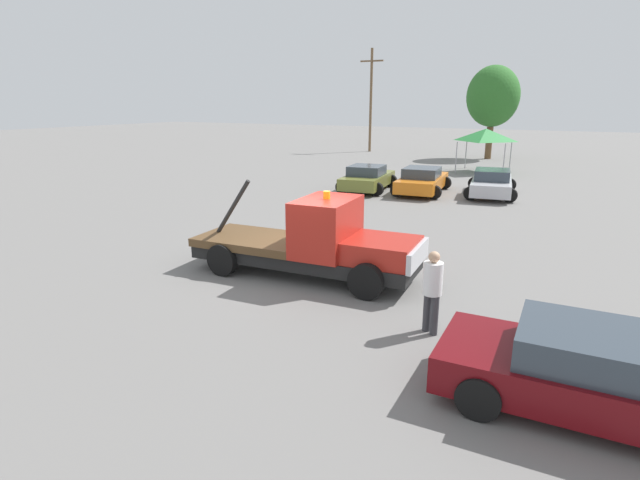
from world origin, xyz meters
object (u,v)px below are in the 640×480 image
object	(u,v)px
person_near_truck	(432,287)
tree_left	(493,97)
parked_car_orange	(422,180)
canopy_tent_green	(486,135)
parked_car_olive	(367,178)
parked_car_silver	(492,183)
foreground_car	(601,376)
tow_truck	(316,244)
utility_pole	(371,98)

from	to	relation	value
person_near_truck	tree_left	distance (m)	34.53
parked_car_orange	tree_left	distance (m)	18.72
parked_car_orange	canopy_tent_green	xyz separation A→B (m)	(1.35, 9.66, 1.80)
parked_car_olive	tree_left	size ratio (longest dim) A/B	0.62
parked_car_silver	tree_left	distance (m)	18.16
foreground_car	person_near_truck	distance (m)	3.39
canopy_tent_green	parked_car_olive	bearing A→B (deg)	-112.14
tow_truck	utility_pole	world-z (taller)	utility_pole
canopy_tent_green	utility_pole	world-z (taller)	utility_pole
utility_pole	parked_car_silver	bearing A→B (deg)	-52.85
parked_car_olive	parked_car_orange	xyz separation A→B (m)	(2.81, 0.56, 0.00)
foreground_car	tree_left	xyz separation A→B (m)	(-7.63, 35.55, 4.31)
foreground_car	tow_truck	bearing A→B (deg)	151.66
foreground_car	parked_car_silver	distance (m)	18.73
parked_car_olive	parked_car_silver	distance (m)	6.28
canopy_tent_green	tree_left	distance (m)	8.99
parked_car_silver	tow_truck	bearing A→B (deg)	163.95
tow_truck	person_near_truck	distance (m)	4.12
canopy_tent_green	tree_left	size ratio (longest dim) A/B	0.41
tow_truck	canopy_tent_green	xyz separation A→B (m)	(0.15, 23.52, 1.52)
foreground_car	parked_car_orange	world-z (taller)	same
parked_car_orange	utility_pole	xyz separation A→B (m)	(-10.86, 19.55, 4.24)
parked_car_orange	canopy_tent_green	distance (m)	9.91
foreground_car	parked_car_olive	xyz separation A→B (m)	(-10.65, 16.77, -0.00)
utility_pole	canopy_tent_green	bearing A→B (deg)	-39.03
person_near_truck	tree_left	xyz separation A→B (m)	(-4.64, 33.99, 3.96)
parked_car_orange	parked_car_silver	distance (m)	3.42
parked_car_olive	tree_left	distance (m)	19.50
parked_car_olive	parked_car_orange	world-z (taller)	same
parked_car_olive	tree_left	world-z (taller)	tree_left
parked_car_silver	canopy_tent_green	world-z (taller)	canopy_tent_green
parked_car_orange	canopy_tent_green	world-z (taller)	canopy_tent_green
foreground_car	tree_left	world-z (taller)	tree_left
parked_car_orange	tree_left	world-z (taller)	tree_left
parked_car_olive	parked_car_silver	size ratio (longest dim) A/B	0.91
canopy_tent_green	tree_left	bearing A→B (deg)	97.58
foreground_car	utility_pole	distance (m)	41.57
parked_car_olive	canopy_tent_green	bearing A→B (deg)	-28.28
tow_truck	person_near_truck	bearing A→B (deg)	-30.89
parked_car_olive	parked_car_silver	xyz separation A→B (m)	(6.12, 1.41, 0.00)
foreground_car	parked_car_olive	size ratio (longest dim) A/B	1.06
person_near_truck	utility_pole	world-z (taller)	utility_pole
foreground_car	canopy_tent_green	bearing A→B (deg)	102.80
tree_left	utility_pole	bearing A→B (deg)	173.10
parked_car_olive	parked_car_orange	distance (m)	2.87
tow_truck	canopy_tent_green	distance (m)	23.57
foreground_car	utility_pole	xyz separation A→B (m)	(-18.70, 36.89, 4.23)
tow_truck	person_near_truck	world-z (taller)	tow_truck
utility_pole	tow_truck	bearing A→B (deg)	-70.15
tree_left	utility_pole	xyz separation A→B (m)	(-11.07, 1.34, -0.08)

